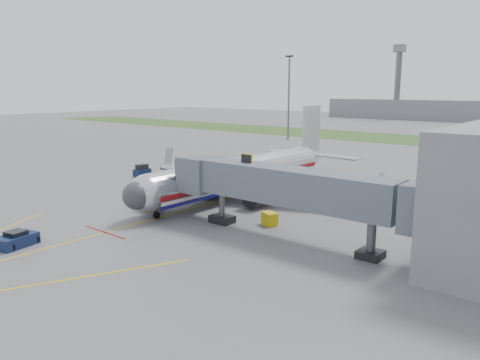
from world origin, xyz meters
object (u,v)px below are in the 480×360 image
Objects in this scene: pushback_tug at (16,240)px; ramp_worker at (186,185)px; belt_loader at (209,192)px; airliner at (242,173)px; baggage_tug at (142,171)px.

ramp_worker is (-3.89, 22.80, 0.35)m from pushback_tug.
pushback_tug is 0.76× the size of belt_loader.
belt_loader is (-2.51, -3.01, -2.11)m from airliner.
ramp_worker is at bearing 99.68° from pushback_tug.
belt_loader is at bearing -129.79° from airliner.
pushback_tug is 1.37× the size of baggage_tug.
baggage_tug reaches higher than pushback_tug.
belt_loader is at bearing -19.98° from ramp_worker.
airliner is at bearing 84.86° from pushback_tug.
ramp_worker is (-3.72, -0.17, 0.36)m from belt_loader.
baggage_tug is 1.41× the size of ramp_worker.
airliner is 20.12× the size of ramp_worker.
belt_loader is 2.54× the size of ramp_worker.
ramp_worker reaches higher than pushback_tug.
pushback_tug is (-2.34, -25.99, -2.10)m from airliner.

